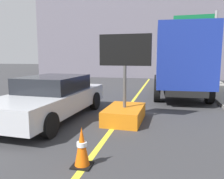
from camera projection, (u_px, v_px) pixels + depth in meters
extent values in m
cube|color=orange|center=(124.00, 114.00, 7.17)|extent=(1.16, 1.84, 0.45)
cylinder|color=#4C4C4C|center=(125.00, 87.00, 7.04)|extent=(0.10, 0.10, 1.30)
cube|color=black|center=(125.00, 50.00, 6.88)|extent=(1.60, 0.13, 0.95)
sphere|color=yellow|center=(143.00, 50.00, 6.79)|extent=(0.09, 0.09, 0.09)
sphere|color=yellow|center=(133.00, 50.00, 6.87)|extent=(0.09, 0.09, 0.09)
sphere|color=yellow|center=(124.00, 50.00, 6.94)|extent=(0.09, 0.09, 0.09)
sphere|color=yellow|center=(114.00, 50.00, 7.02)|extent=(0.09, 0.09, 0.09)
sphere|color=yellow|center=(109.00, 44.00, 7.04)|extent=(0.09, 0.09, 0.09)
sphere|color=yellow|center=(109.00, 56.00, 7.09)|extent=(0.09, 0.09, 0.09)
cube|color=black|center=(179.00, 84.00, 11.95)|extent=(1.92, 6.61, 0.25)
cube|color=silver|center=(175.00, 63.00, 14.08)|extent=(2.41, 1.93, 1.90)
cube|color=navy|center=(182.00, 56.00, 10.77)|extent=(2.53, 4.55, 2.71)
cylinder|color=black|center=(157.00, 82.00, 14.33)|extent=(0.32, 0.91, 0.90)
cylinder|color=black|center=(194.00, 83.00, 13.92)|extent=(0.32, 0.91, 0.90)
cylinder|color=black|center=(157.00, 92.00, 10.26)|extent=(0.32, 0.91, 0.90)
cylinder|color=black|center=(210.00, 93.00, 9.85)|extent=(0.32, 0.91, 0.90)
cube|color=silver|center=(50.00, 101.00, 7.47)|extent=(2.21, 5.08, 0.60)
cube|color=black|center=(54.00, 84.00, 7.62)|extent=(1.84, 2.32, 0.50)
cylinder|color=black|center=(49.00, 125.00, 5.68)|extent=(0.25, 0.67, 0.66)
cylinder|color=black|center=(95.00, 101.00, 8.81)|extent=(0.25, 0.67, 0.66)
cylinder|color=black|center=(51.00, 98.00, 9.33)|extent=(0.25, 0.67, 0.66)
cylinder|color=gray|center=(214.00, 49.00, 15.11)|extent=(0.18, 0.18, 5.00)
cube|color=#0F6033|center=(193.00, 25.00, 15.27)|extent=(2.60, 0.21, 1.30)
cube|color=white|center=(193.00, 25.00, 15.31)|extent=(1.82, 0.11, 0.18)
cube|color=slate|center=(131.00, 38.00, 24.94)|extent=(18.24, 7.54, 8.20)
cube|color=black|center=(82.00, 165.00, 4.24)|extent=(0.36, 0.36, 0.03)
cone|color=#EA5B0C|center=(82.00, 146.00, 4.18)|extent=(0.28, 0.28, 0.73)
cylinder|color=white|center=(82.00, 144.00, 4.18)|extent=(0.19, 0.19, 0.08)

